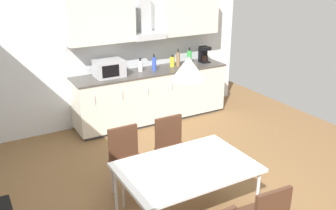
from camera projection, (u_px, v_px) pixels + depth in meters
ground_plane at (184, 209)px, 4.44m from camera, size 7.26×8.68×0.02m
wall_back at (94, 48)px, 6.34m from camera, size 5.80×0.10×2.72m
kitchen_counter at (152, 95)px, 6.77m from camera, size 2.83×0.66×0.94m
backsplash_tile at (143, 53)px, 6.76m from camera, size 2.81×0.02×0.50m
upper_wall_cabinets at (146, 18)px, 6.40m from camera, size 2.81×0.40×0.72m
microwave at (109, 68)px, 6.19m from camera, size 0.48×0.35×0.28m
coffee_maker at (204, 54)px, 7.09m from camera, size 0.18×0.19×0.30m
bottle_yellow at (172, 61)px, 6.81m from camera, size 0.08×0.08×0.22m
bottle_green at (189, 57)px, 6.96m from camera, size 0.08×0.08×0.31m
bottle_blue at (154, 64)px, 6.55m from camera, size 0.07×0.07×0.29m
bottle_brown at (178, 59)px, 6.81m from camera, size 0.07×0.07×0.32m
bottle_white at (140, 66)px, 6.51m from camera, size 0.08×0.08×0.23m
dining_table at (186, 169)px, 3.95m from camera, size 1.41×0.95×0.72m
chair_far_right at (172, 143)px, 4.84m from camera, size 0.40×0.40×0.87m
chair_far_left at (127, 155)px, 4.55m from camera, size 0.40×0.40×0.87m
pendant_lamp at (189, 68)px, 3.55m from camera, size 0.32×0.32×0.22m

